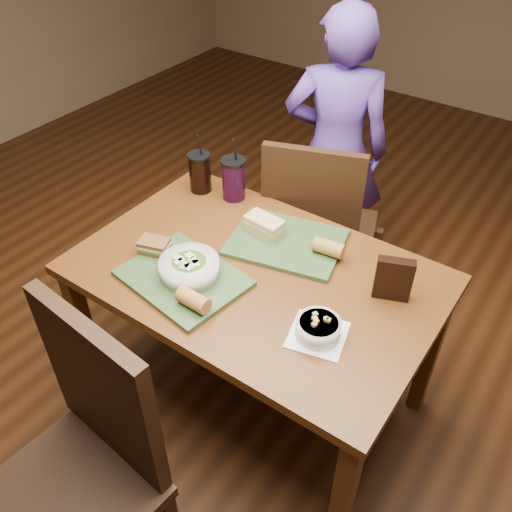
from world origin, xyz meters
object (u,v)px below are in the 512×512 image
Objects in this scene: chair_far at (320,226)px; chair_near at (84,458)px; baguette_far at (329,248)px; dining_table at (256,289)px; baguette_near at (193,300)px; cup_berry at (234,179)px; sandwich_far at (264,225)px; cup_cola at (200,172)px; soup_bowl at (318,328)px; chip_bag at (393,279)px; tray_far at (286,242)px; salad_bowl at (189,267)px; tray_near at (183,278)px; sandwich_near at (154,246)px; diner at (335,151)px.

chair_near is at bearing -88.91° from chair_far.
chair_near is at bearing -101.72° from baguette_far.
baguette_near is at bearing -100.90° from dining_table.
cup_berry is (-0.29, -0.27, 0.29)m from chair_far.
sandwich_far is 0.58× the size of cup_cola.
cup_berry reaches higher than dining_table.
baguette_near is at bearing 91.69° from chair_near.
chip_bag is at bearing 69.12° from soup_bowl.
tray_far is 0.40m from cup_berry.
chair_far is 4.70× the size of salad_bowl.
baguette_far is (0.21, 1.03, 0.21)m from chair_near.
tray_near is at bearing -116.29° from tray_far.
baguette_far is 0.42× the size of cup_cola.
salad_bowl is 0.16m from baguette_near.
cup_berry reaches higher than chair_far.
tray_far is 0.47m from soup_bowl.
tray_far is 0.48m from baguette_near.
chair_near reaches higher than dining_table.
sandwich_near is at bearing 172.85° from salad_bowl.
cup_berry is at bearing 115.84° from baguette_near.
chair_near is 1.11m from chip_bag.
tray_far is at bearing -21.87° from cup_berry.
chair_far is 6.41× the size of sandwich_far.
baguette_far reaches higher than dining_table.
dining_table is at bearing -43.68° from cup_berry.
chair_near is 1.42m from chair_far.
baguette_far is (0.27, 0.02, -0.00)m from sandwich_far.
tray_far is 1.48× the size of cup_berry.
chair_far is at bearing 68.58° from sandwich_near.
tray_near is 0.73m from chip_bag.
cup_berry is at bearing 13.07° from cup_cola.
tray_far is (0.22, -0.80, 0.04)m from diner.
baguette_far is 0.69m from cup_cola.
cup_cola is (-0.51, 0.11, 0.08)m from tray_far.
sandwich_far is at bearing 95.20° from baguette_near.
cup_cola is (-0.85, 0.44, 0.06)m from soup_bowl.
cup_cola is 1.66× the size of chip_bag.
baguette_near is (-0.39, -0.14, 0.01)m from soup_bowl.
tray_far is (0.04, 1.01, 0.17)m from chair_near.
baguette_far reaches higher than tray_near.
sandwich_near is 0.44× the size of cup_berry.
chip_bag is at bearing 103.99° from diner.
soup_bowl is at bearing 5.24° from tray_near.
baguette_far reaches higher than sandwich_near.
baguette_near is (0.01, -0.89, 0.24)m from chair_far.
diner reaches higher than cup_berry.
cup_cola is 0.16m from cup_berry.
cup_cola is at bearing -145.52° from chair_far.
diner is at bearing 106.70° from chip_bag.
dining_table is 0.52m from cup_berry.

